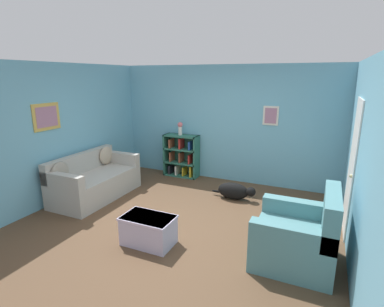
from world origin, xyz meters
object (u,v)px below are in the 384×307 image
at_px(recliner_chair, 299,237).
at_px(coffee_table, 148,229).
at_px(vase, 180,128).
at_px(bookshelf, 182,156).
at_px(dog, 235,191).
at_px(couch, 94,181).

xyz_separation_m(recliner_chair, coffee_table, (-2.00, -0.43, -0.13)).
bearing_deg(vase, bookshelf, 40.49).
height_order(dog, vase, vase).
bearing_deg(recliner_chair, bookshelf, 139.20).
bearing_deg(coffee_table, bookshelf, 107.21).
relative_size(dog, vase, 2.95).
distance_m(dog, vase, 2.07).
height_order(couch, bookshelf, bookshelf).
relative_size(bookshelf, coffee_table, 1.35).
bearing_deg(bookshelf, vase, -139.51).
height_order(recliner_chair, vase, vase).
distance_m(couch, recliner_chair, 3.98).
bearing_deg(vase, coffee_table, -72.23).
xyz_separation_m(bookshelf, vase, (-0.02, -0.02, 0.69)).
relative_size(couch, recliner_chair, 1.77).
bearing_deg(recliner_chair, coffee_table, -167.95).
bearing_deg(dog, recliner_chair, -51.08).
bearing_deg(coffee_table, dog, 72.24).
bearing_deg(bookshelf, recliner_chair, -40.80).
height_order(couch, dog, couch).
height_order(bookshelf, recliner_chair, recliner_chair).
height_order(bookshelf, dog, bookshelf).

